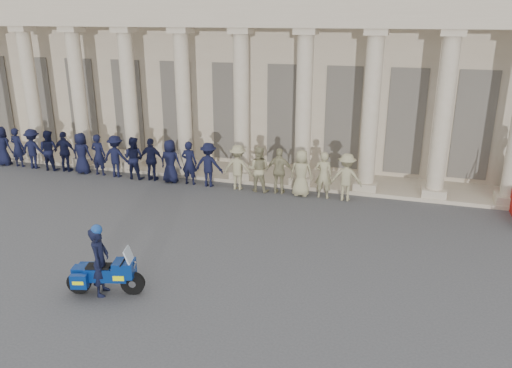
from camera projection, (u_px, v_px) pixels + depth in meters
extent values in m
plane|color=#3F3F42|center=(194.00, 270.00, 13.87)|extent=(90.00, 90.00, 0.00)
cube|color=tan|center=(308.00, 61.00, 26.00)|extent=(40.00, 10.00, 9.00)
cube|color=tan|center=(276.00, 176.00, 21.81)|extent=(40.00, 2.60, 0.15)
cube|color=tan|center=(273.00, 14.00, 18.94)|extent=(35.80, 1.00, 1.00)
cube|color=tan|center=(40.00, 155.00, 24.30)|extent=(0.90, 0.90, 0.30)
cylinder|color=tan|center=(32.00, 94.00, 23.36)|extent=(0.64, 0.64, 5.60)
cube|color=tan|center=(22.00, 29.00, 22.42)|extent=(0.85, 0.85, 0.24)
cube|color=tan|center=(86.00, 159.00, 23.57)|extent=(0.90, 0.90, 0.30)
cylinder|color=tan|center=(79.00, 96.00, 22.63)|extent=(0.64, 0.64, 5.60)
cube|color=tan|center=(71.00, 29.00, 21.69)|extent=(0.85, 0.85, 0.24)
cube|color=tan|center=(135.00, 163.00, 22.84)|extent=(0.90, 0.90, 0.30)
cylinder|color=tan|center=(130.00, 99.00, 21.90)|extent=(0.64, 0.64, 5.60)
cube|color=tan|center=(124.00, 30.00, 20.96)|extent=(0.85, 0.85, 0.24)
cube|color=tan|center=(187.00, 168.00, 22.11)|extent=(0.90, 0.90, 0.30)
cylinder|color=tan|center=(184.00, 102.00, 21.17)|extent=(0.64, 0.64, 5.60)
cube|color=tan|center=(180.00, 30.00, 20.23)|extent=(0.85, 0.85, 0.24)
cube|color=tan|center=(242.00, 174.00, 21.38)|extent=(0.90, 0.90, 0.30)
cylinder|color=tan|center=(241.00, 105.00, 20.44)|extent=(0.64, 0.64, 5.60)
cube|color=tan|center=(241.00, 31.00, 19.50)|extent=(0.85, 0.85, 0.24)
cube|color=tan|center=(301.00, 179.00, 20.65)|extent=(0.90, 0.90, 0.30)
cylinder|color=tan|center=(304.00, 108.00, 19.71)|extent=(0.64, 0.64, 5.60)
cube|color=tan|center=(306.00, 31.00, 18.77)|extent=(0.85, 0.85, 0.24)
cube|color=tan|center=(365.00, 185.00, 19.92)|extent=(0.90, 0.90, 0.30)
cylinder|color=tan|center=(371.00, 112.00, 18.98)|extent=(0.64, 0.64, 5.60)
cube|color=tan|center=(377.00, 32.00, 18.04)|extent=(0.85, 0.85, 0.24)
cube|color=tan|center=(434.00, 192.00, 19.19)|extent=(0.90, 0.90, 0.30)
cylinder|color=tan|center=(443.00, 116.00, 18.25)|extent=(0.64, 0.64, 5.60)
cube|color=tan|center=(453.00, 32.00, 17.31)|extent=(0.85, 0.85, 0.24)
cube|color=tan|center=(508.00, 199.00, 18.46)|extent=(0.90, 0.90, 0.30)
cube|color=black|center=(0.00, 98.00, 26.50)|extent=(1.30, 0.12, 4.20)
cube|color=black|center=(40.00, 101.00, 25.77)|extent=(1.30, 0.12, 4.20)
cube|color=black|center=(83.00, 103.00, 25.04)|extent=(1.30, 0.12, 4.20)
cube|color=black|center=(129.00, 106.00, 24.31)|extent=(1.30, 0.12, 4.20)
cube|color=black|center=(177.00, 109.00, 23.58)|extent=(1.30, 0.12, 4.20)
cube|color=black|center=(229.00, 112.00, 22.85)|extent=(1.30, 0.12, 4.20)
cube|color=black|center=(284.00, 115.00, 22.12)|extent=(1.30, 0.12, 4.20)
cube|color=black|center=(343.00, 118.00, 21.39)|extent=(1.30, 0.12, 4.20)
cube|color=black|center=(406.00, 122.00, 20.66)|extent=(1.30, 0.12, 4.20)
cube|color=black|center=(473.00, 126.00, 19.93)|extent=(1.30, 0.12, 4.20)
imported|color=black|center=(2.00, 146.00, 23.40)|extent=(0.90, 0.59, 1.84)
imported|color=black|center=(18.00, 147.00, 23.16)|extent=(0.67, 0.44, 1.84)
imported|color=black|center=(33.00, 149.00, 22.91)|extent=(1.19, 0.68, 1.84)
imported|color=black|center=(49.00, 150.00, 22.67)|extent=(0.89, 0.70, 1.84)
imported|color=black|center=(65.00, 152.00, 22.42)|extent=(1.08, 0.45, 1.84)
imported|color=black|center=(82.00, 153.00, 22.18)|extent=(0.90, 0.59, 1.84)
imported|color=black|center=(99.00, 155.00, 21.93)|extent=(0.67, 0.44, 1.84)
imported|color=black|center=(116.00, 156.00, 21.69)|extent=(1.19, 0.68, 1.84)
imported|color=black|center=(134.00, 158.00, 21.44)|extent=(0.89, 0.70, 1.84)
imported|color=black|center=(152.00, 160.00, 21.20)|extent=(1.08, 0.45, 1.84)
imported|color=black|center=(170.00, 161.00, 20.96)|extent=(0.90, 0.59, 1.84)
imported|color=black|center=(189.00, 163.00, 20.71)|extent=(0.67, 0.44, 1.84)
imported|color=black|center=(209.00, 165.00, 20.47)|extent=(1.19, 0.68, 1.84)
imported|color=gray|center=(238.00, 167.00, 20.11)|extent=(1.19, 0.68, 1.84)
imported|color=gray|center=(259.00, 169.00, 19.87)|extent=(0.89, 0.70, 1.84)
imported|color=gray|center=(280.00, 171.00, 19.62)|extent=(1.08, 0.45, 1.84)
imported|color=gray|center=(301.00, 173.00, 19.38)|extent=(0.90, 0.59, 1.84)
imported|color=gray|center=(324.00, 175.00, 19.13)|extent=(0.67, 0.44, 1.84)
imported|color=gray|center=(346.00, 177.00, 18.89)|extent=(1.19, 0.68, 1.84)
cube|color=maroon|center=(509.00, 196.00, 18.39)|extent=(0.04, 3.27, 0.83)
cylinder|color=black|center=(133.00, 283.00, 12.62)|extent=(0.62, 0.29, 0.61)
cylinder|color=black|center=(79.00, 282.00, 12.66)|extent=(0.62, 0.29, 0.61)
cube|color=navy|center=(107.00, 273.00, 12.55)|extent=(1.12, 0.65, 0.35)
cube|color=navy|center=(124.00, 268.00, 12.49)|extent=(0.61, 0.60, 0.41)
cube|color=silver|center=(125.00, 276.00, 12.56)|extent=(0.27, 0.32, 0.11)
cube|color=#B2BFCC|center=(129.00, 257.00, 12.39)|extent=(0.30, 0.46, 0.49)
cube|color=black|center=(99.00, 267.00, 12.50)|extent=(0.66, 0.46, 0.09)
cube|color=navy|center=(79.00, 270.00, 12.55)|extent=(0.39, 0.39, 0.20)
cube|color=navy|center=(79.00, 281.00, 12.31)|extent=(0.45, 0.31, 0.37)
cube|color=#E9F80D|center=(79.00, 281.00, 12.31)|extent=(0.32, 0.29, 0.09)
cube|color=navy|center=(88.00, 270.00, 12.87)|extent=(0.45, 0.31, 0.37)
cube|color=#E9F80D|center=(88.00, 270.00, 12.87)|extent=(0.32, 0.29, 0.09)
cylinder|color=silver|center=(93.00, 279.00, 12.87)|extent=(0.56, 0.24, 0.09)
cylinder|color=black|center=(124.00, 261.00, 12.42)|extent=(0.20, 0.63, 0.03)
imported|color=black|center=(100.00, 261.00, 12.45)|extent=(0.60, 0.75, 1.81)
sphere|color=navy|center=(96.00, 230.00, 12.17)|extent=(0.28, 0.28, 0.28)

